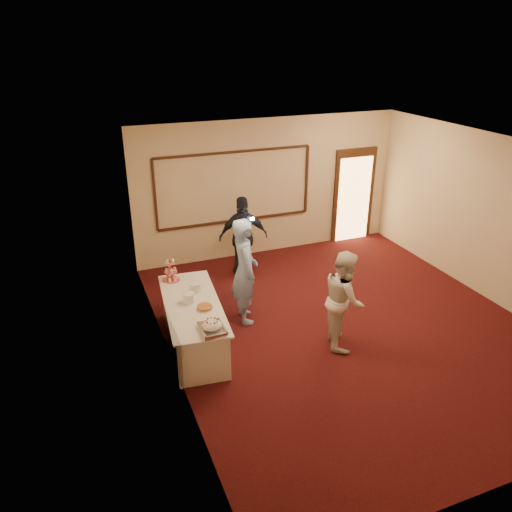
{
  "coord_description": "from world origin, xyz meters",
  "views": [
    {
      "loc": [
        -4.11,
        -6.23,
        4.61
      ],
      "look_at": [
        -1.31,
        0.92,
        1.15
      ],
      "focal_mm": 35.0,
      "sensor_mm": 36.0,
      "label": 1
    }
  ],
  "objects_px": {
    "man": "(245,271)",
    "pavlova_tray": "(212,327)",
    "buffet_table": "(193,324)",
    "plate_stack_b": "(195,287)",
    "plate_stack_a": "(189,298)",
    "guest": "(243,237)",
    "woman": "(344,299)",
    "tart": "(205,308)",
    "cupcake_stand": "(171,272)"
  },
  "relations": [
    {
      "from": "man",
      "to": "pavlova_tray",
      "type": "bearing_deg",
      "value": 150.23
    },
    {
      "from": "buffet_table",
      "to": "plate_stack_b",
      "type": "height_order",
      "value": "plate_stack_b"
    },
    {
      "from": "pavlova_tray",
      "to": "plate_stack_b",
      "type": "bearing_deg",
      "value": 86.38
    },
    {
      "from": "pavlova_tray",
      "to": "buffet_table",
      "type": "bearing_deg",
      "value": 94.06
    },
    {
      "from": "plate_stack_b",
      "to": "plate_stack_a",
      "type": "bearing_deg",
      "value": -121.15
    },
    {
      "from": "plate_stack_a",
      "to": "guest",
      "type": "bearing_deg",
      "value": 51.42
    },
    {
      "from": "pavlova_tray",
      "to": "woman",
      "type": "distance_m",
      "value": 2.17
    },
    {
      "from": "buffet_table",
      "to": "tart",
      "type": "height_order",
      "value": "tart"
    },
    {
      "from": "plate_stack_a",
      "to": "pavlova_tray",
      "type": "bearing_deg",
      "value": -83.61
    },
    {
      "from": "plate_stack_a",
      "to": "plate_stack_b",
      "type": "distance_m",
      "value": 0.35
    },
    {
      "from": "cupcake_stand",
      "to": "guest",
      "type": "distance_m",
      "value": 2.15
    },
    {
      "from": "plate_stack_a",
      "to": "plate_stack_b",
      "type": "height_order",
      "value": "plate_stack_a"
    },
    {
      "from": "buffet_table",
      "to": "man",
      "type": "distance_m",
      "value": 1.26
    },
    {
      "from": "woman",
      "to": "cupcake_stand",
      "type": "bearing_deg",
      "value": 74.83
    },
    {
      "from": "buffet_table",
      "to": "tart",
      "type": "xyz_separation_m",
      "value": [
        0.13,
        -0.25,
        0.41
      ]
    },
    {
      "from": "plate_stack_a",
      "to": "man",
      "type": "distance_m",
      "value": 1.16
    },
    {
      "from": "buffet_table",
      "to": "guest",
      "type": "relative_size",
      "value": 1.35
    },
    {
      "from": "plate_stack_b",
      "to": "guest",
      "type": "xyz_separation_m",
      "value": [
        1.49,
        1.79,
        -0.01
      ]
    },
    {
      "from": "man",
      "to": "tart",
      "type": "bearing_deg",
      "value": 134.42
    },
    {
      "from": "buffet_table",
      "to": "pavlova_tray",
      "type": "xyz_separation_m",
      "value": [
        0.06,
        -0.88,
        0.46
      ]
    },
    {
      "from": "buffet_table",
      "to": "plate_stack_b",
      "type": "bearing_deg",
      "value": 67.71
    },
    {
      "from": "plate_stack_a",
      "to": "woman",
      "type": "height_order",
      "value": "woman"
    },
    {
      "from": "pavlova_tray",
      "to": "plate_stack_a",
      "type": "distance_m",
      "value": 0.93
    },
    {
      "from": "pavlova_tray",
      "to": "guest",
      "type": "relative_size",
      "value": 0.29
    },
    {
      "from": "plate_stack_b",
      "to": "buffet_table",
      "type": "bearing_deg",
      "value": -112.29
    },
    {
      "from": "pavlova_tray",
      "to": "guest",
      "type": "distance_m",
      "value": 3.39
    },
    {
      "from": "buffet_table",
      "to": "pavlova_tray",
      "type": "height_order",
      "value": "pavlova_tray"
    },
    {
      "from": "plate_stack_b",
      "to": "man",
      "type": "relative_size",
      "value": 0.1
    },
    {
      "from": "buffet_table",
      "to": "tart",
      "type": "distance_m",
      "value": 0.5
    },
    {
      "from": "plate_stack_b",
      "to": "tart",
      "type": "distance_m",
      "value": 0.59
    },
    {
      "from": "tart",
      "to": "woman",
      "type": "distance_m",
      "value": 2.17
    },
    {
      "from": "tart",
      "to": "pavlova_tray",
      "type": "bearing_deg",
      "value": -96.37
    },
    {
      "from": "pavlova_tray",
      "to": "plate_stack_a",
      "type": "relative_size",
      "value": 2.48
    },
    {
      "from": "tart",
      "to": "guest",
      "type": "xyz_separation_m",
      "value": [
        1.49,
        2.38,
        0.04
      ]
    },
    {
      "from": "pavlova_tray",
      "to": "plate_stack_b",
      "type": "xyz_separation_m",
      "value": [
        0.08,
        1.22,
        0.01
      ]
    },
    {
      "from": "pavlova_tray",
      "to": "man",
      "type": "bearing_deg",
      "value": 53.84
    },
    {
      "from": "plate_stack_b",
      "to": "guest",
      "type": "distance_m",
      "value": 2.33
    },
    {
      "from": "woman",
      "to": "pavlova_tray",
      "type": "bearing_deg",
      "value": 112.56
    },
    {
      "from": "buffet_table",
      "to": "woman",
      "type": "xyz_separation_m",
      "value": [
        2.23,
        -0.79,
        0.41
      ]
    },
    {
      "from": "pavlova_tray",
      "to": "plate_stack_b",
      "type": "distance_m",
      "value": 1.22
    },
    {
      "from": "pavlova_tray",
      "to": "cupcake_stand",
      "type": "xyz_separation_m",
      "value": [
        -0.19,
        1.77,
        0.08
      ]
    },
    {
      "from": "cupcake_stand",
      "to": "plate_stack_b",
      "type": "height_order",
      "value": "cupcake_stand"
    },
    {
      "from": "woman",
      "to": "plate_stack_a",
      "type": "bearing_deg",
      "value": 90.17
    },
    {
      "from": "man",
      "to": "plate_stack_a",
      "type": "bearing_deg",
      "value": 117.61
    },
    {
      "from": "man",
      "to": "cupcake_stand",
      "type": "bearing_deg",
      "value": 76.24
    },
    {
      "from": "cupcake_stand",
      "to": "pavlova_tray",
      "type": "bearing_deg",
      "value": -83.91
    },
    {
      "from": "plate_stack_b",
      "to": "guest",
      "type": "bearing_deg",
      "value": 50.31
    },
    {
      "from": "plate_stack_a",
      "to": "woman",
      "type": "bearing_deg",
      "value": -20.17
    },
    {
      "from": "man",
      "to": "woman",
      "type": "bearing_deg",
      "value": -130.1
    },
    {
      "from": "cupcake_stand",
      "to": "plate_stack_a",
      "type": "relative_size",
      "value": 2.19
    }
  ]
}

